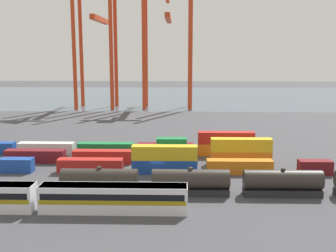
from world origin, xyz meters
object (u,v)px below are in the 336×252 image
(shipping_container_11, at_px, (241,157))
(shipping_container_17, at_px, (226,149))
(shipping_container_8, at_px, (103,157))
(gantry_crane_central, at_px, (168,34))
(shipping_container_15, at_px, (106,149))
(passenger_train, at_px, (37,196))
(freight_tank_row, at_px, (236,182))
(gantry_crane_west, at_px, (96,32))
(shipping_container_16, at_px, (166,149))
(shipping_container_2, at_px, (165,166))

(shipping_container_11, relative_size, shipping_container_17, 1.00)
(shipping_container_8, distance_m, shipping_container_11, 27.86)
(shipping_container_11, distance_m, gantry_crane_central, 93.06)
(shipping_container_15, bearing_deg, gantry_crane_central, 81.85)
(passenger_train, distance_m, freight_tank_row, 29.90)
(shipping_container_8, relative_size, gantry_crane_west, 0.24)
(shipping_container_17, bearing_deg, freight_tank_row, -92.70)
(gantry_crane_west, bearing_deg, freight_tank_row, -68.25)
(passenger_train, relative_size, freight_tank_row, 0.77)
(shipping_container_17, bearing_deg, shipping_container_15, 180.00)
(shipping_container_16, bearing_deg, shipping_container_15, 180.00)
(shipping_container_8, bearing_deg, gantry_crane_west, 101.54)
(shipping_container_11, xyz_separation_m, gantry_crane_central, (-17.05, 87.11, 27.96))
(passenger_train, bearing_deg, shipping_container_17, 47.55)
(shipping_container_11, height_order, gantry_crane_central, gantry_crane_central)
(shipping_container_2, relative_size, shipping_container_16, 1.00)
(shipping_container_17, xyz_separation_m, gantry_crane_central, (-14.80, 80.22, 27.96))
(shipping_container_16, height_order, gantry_crane_west, gantry_crane_west)
(shipping_container_8, bearing_deg, passenger_train, -99.91)
(freight_tank_row, relative_size, shipping_container_17, 4.56)
(shipping_container_2, height_order, gantry_crane_central, gantry_crane_central)
(shipping_container_8, height_order, gantry_crane_central, gantry_crane_central)
(passenger_train, distance_m, gantry_crane_west, 117.22)
(gantry_crane_west, bearing_deg, shipping_container_17, -61.57)
(passenger_train, relative_size, shipping_container_17, 3.49)
(shipping_container_2, xyz_separation_m, shipping_container_15, (-13.41, 13.78, 0.00))
(shipping_container_2, height_order, shipping_container_17, same)
(shipping_container_16, distance_m, shipping_container_17, 13.14)
(passenger_train, height_order, shipping_container_11, passenger_train)
(shipping_container_8, height_order, shipping_container_15, same)
(shipping_container_16, bearing_deg, shipping_container_11, -24.11)
(freight_tank_row, relative_size, gantry_crane_central, 1.15)
(gantry_crane_central, bearing_deg, shipping_container_2, -88.83)
(shipping_container_15, distance_m, gantry_crane_west, 86.79)
(shipping_container_15, distance_m, shipping_container_17, 26.29)
(passenger_train, xyz_separation_m, shipping_container_15, (3.88, 32.98, -0.84))
(shipping_container_16, distance_m, gantry_crane_west, 90.30)
(freight_tank_row, relative_size, shipping_container_11, 4.56)
(passenger_train, xyz_separation_m, gantry_crane_west, (-13.20, 113.10, 27.80))
(freight_tank_row, xyz_separation_m, shipping_container_17, (1.21, 25.56, -0.81))
(shipping_container_15, relative_size, shipping_container_16, 1.00)
(shipping_container_16, distance_m, gantry_crane_central, 84.97)
(shipping_container_17, distance_m, gantry_crane_central, 86.23)
(passenger_train, bearing_deg, shipping_container_8, 80.09)
(shipping_container_11, xyz_separation_m, gantry_crane_west, (-45.62, 87.02, 28.65))
(shipping_container_16, relative_size, gantry_crane_west, 0.24)
(passenger_train, bearing_deg, shipping_container_11, 38.83)
(passenger_train, xyz_separation_m, shipping_container_8, (4.56, 26.09, -0.84))
(shipping_container_15, relative_size, gantry_crane_central, 0.25)
(shipping_container_11, xyz_separation_m, shipping_container_16, (-15.39, 6.89, 0.00))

